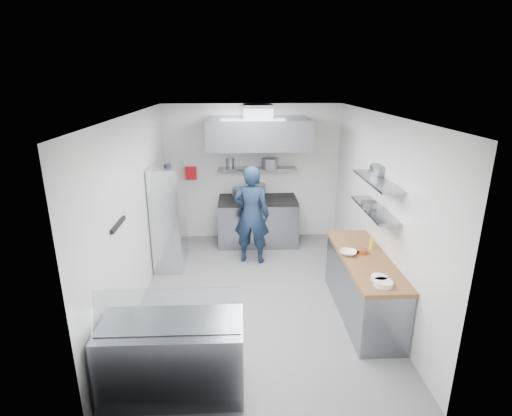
{
  "coord_description": "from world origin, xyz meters",
  "views": [
    {
      "loc": [
        -0.27,
        -5.6,
        3.28
      ],
      "look_at": [
        0.0,
        0.6,
        1.25
      ],
      "focal_mm": 28.0,
      "sensor_mm": 36.0,
      "label": 1
    }
  ],
  "objects_px": {
    "gas_range": "(258,222)",
    "wire_rack": "(169,216)",
    "display_case": "(173,357)",
    "chef": "(251,215)"
  },
  "relations": [
    {
      "from": "chef",
      "to": "display_case",
      "type": "bearing_deg",
      "value": 85.25
    },
    {
      "from": "gas_range",
      "to": "wire_rack",
      "type": "distance_m",
      "value": 1.93
    },
    {
      "from": "chef",
      "to": "wire_rack",
      "type": "xyz_separation_m",
      "value": [
        -1.47,
        -0.06,
        0.01
      ]
    },
    {
      "from": "gas_range",
      "to": "display_case",
      "type": "bearing_deg",
      "value": -105.02
    },
    {
      "from": "display_case",
      "to": "gas_range",
      "type": "bearing_deg",
      "value": 74.98
    },
    {
      "from": "gas_range",
      "to": "wire_rack",
      "type": "relative_size",
      "value": 0.86
    },
    {
      "from": "chef",
      "to": "display_case",
      "type": "distance_m",
      "value": 3.4
    },
    {
      "from": "display_case",
      "to": "chef",
      "type": "bearing_deg",
      "value": 73.74
    },
    {
      "from": "gas_range",
      "to": "chef",
      "type": "xyz_separation_m",
      "value": [
        -0.16,
        -0.87,
        0.46
      ]
    },
    {
      "from": "chef",
      "to": "wire_rack",
      "type": "height_order",
      "value": "wire_rack"
    }
  ]
}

